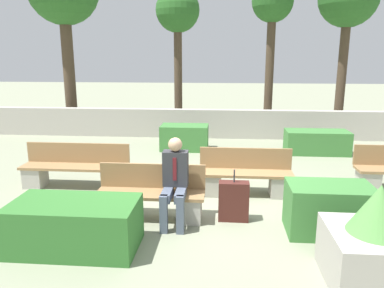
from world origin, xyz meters
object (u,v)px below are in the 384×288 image
at_px(suitcase, 234,201).
at_px(tree_center_left, 178,16).
at_px(bench_right_side, 75,170).
at_px(bench_back, 245,178).
at_px(bench_front, 151,199).
at_px(planter_corner_left, 375,245).
at_px(person_seated_man, 175,178).
at_px(tree_center_right, 272,10).
at_px(tree_rightmost, 348,1).

distance_m(suitcase, tree_center_left, 8.62).
height_order(bench_right_side, bench_back, same).
xyz_separation_m(bench_front, planter_corner_left, (2.81, -1.53, 0.15)).
distance_m(bench_back, tree_center_left, 7.67).
distance_m(bench_right_side, person_seated_man, 2.63).
bearing_deg(tree_center_right, bench_right_side, -124.98).
height_order(bench_front, tree_center_left, tree_center_left).
distance_m(bench_back, tree_center_right, 7.48).
distance_m(person_seated_man, suitcase, 1.00).
distance_m(bench_back, planter_corner_left, 3.00).
xyz_separation_m(person_seated_man, tree_center_right, (2.24, 7.74, 3.27)).
xyz_separation_m(bench_back, person_seated_man, (-1.14, -1.33, 0.41)).
xyz_separation_m(planter_corner_left, tree_rightmost, (2.24, 9.17, 3.77)).
bearing_deg(suitcase, person_seated_man, -169.35).
distance_m(person_seated_man, planter_corner_left, 2.79).
xyz_separation_m(bench_back, suitcase, (-0.25, -1.16, -0.00)).
xyz_separation_m(suitcase, tree_center_right, (1.35, 7.58, 3.68)).
relative_size(planter_corner_left, suitcase, 1.42).
bearing_deg(tree_rightmost, person_seated_man, -120.84).
bearing_deg(tree_center_left, tree_center_right, -1.55).
bearing_deg(tree_rightmost, suitcase, -116.22).
relative_size(bench_right_side, person_seated_man, 1.57).
xyz_separation_m(bench_front, suitcase, (1.30, 0.03, -0.00)).
height_order(person_seated_man, tree_center_left, tree_center_left).
xyz_separation_m(planter_corner_left, tree_center_left, (-3.29, 9.22, 3.37)).
bearing_deg(person_seated_man, tree_rightmost, 59.16).
bearing_deg(planter_corner_left, bench_back, 114.91).
bearing_deg(bench_right_side, bench_back, 7.69).
height_order(tree_center_right, tree_rightmost, tree_rightmost).
relative_size(bench_front, tree_center_right, 0.35).
bearing_deg(tree_center_left, bench_front, -86.46).
height_order(suitcase, tree_center_left, tree_center_left).
relative_size(bench_front, bench_right_side, 0.82).
bearing_deg(bench_back, bench_right_side, 179.18).
xyz_separation_m(bench_back, planter_corner_left, (1.26, -2.72, 0.15)).
height_order(tree_center_left, tree_center_right, tree_center_right).
relative_size(suitcase, tree_center_left, 0.17).
distance_m(person_seated_man, tree_center_left, 8.47).
relative_size(bench_back, person_seated_man, 1.30).
xyz_separation_m(tree_center_left, tree_rightmost, (5.52, -0.05, 0.40)).
xyz_separation_m(suitcase, tree_rightmost, (3.75, 7.61, 3.93)).
bearing_deg(tree_center_right, bench_front, -109.19).
bearing_deg(person_seated_man, planter_corner_left, -30.05).
height_order(planter_corner_left, suitcase, planter_corner_left).
bearing_deg(tree_center_right, tree_rightmost, 0.83).
bearing_deg(planter_corner_left, tree_rightmost, 76.28).
height_order(person_seated_man, suitcase, person_seated_man).
xyz_separation_m(bench_right_side, planter_corner_left, (4.55, -2.86, 0.14)).
bearing_deg(bench_front, tree_rightmost, 56.56).
bearing_deg(bench_right_side, person_seated_man, -24.16).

